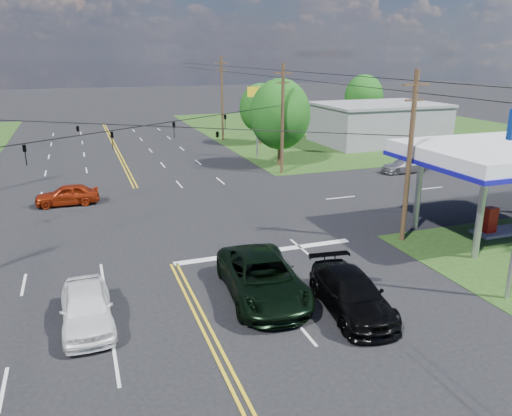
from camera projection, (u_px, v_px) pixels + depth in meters
name	position (u px, v px, depth m)	size (l,w,h in m)	color
ground	(151.00, 218.00, 32.54)	(280.00, 280.00, 0.00)	black
grass_ne	(360.00, 128.00, 72.62)	(46.00, 48.00, 0.03)	#1E3B13
stop_bar	(266.00, 252.00, 26.96)	(10.00, 0.50, 0.02)	silver
retail_ne	(378.00, 124.00, 59.56)	(14.00, 10.00, 4.40)	slate
pole_se	(410.00, 156.00, 27.19)	(1.60, 0.28, 9.50)	#402D1B
pole_ne	(282.00, 118.00, 43.38)	(1.60, 0.28, 9.50)	#402D1B
pole_right_far	(222.00, 98.00, 60.39)	(1.60, 0.28, 10.00)	#402D1B
span_wire_signals	(145.00, 126.00, 30.77)	(26.00, 18.00, 1.13)	black
power_lines	(146.00, 84.00, 28.20)	(26.04, 100.00, 0.64)	black
tree_right_a	(280.00, 114.00, 46.41)	(5.70, 5.70, 8.18)	#402D1B
tree_right_b	(261.00, 108.00, 58.20)	(4.94, 4.94, 7.09)	#402D1B
tree_far_r	(364.00, 97.00, 69.15)	(5.32, 5.32, 7.63)	#402D1B
pickup_dkgreen	(262.00, 278.00, 21.68)	(3.06, 6.64, 1.84)	black
suv_black	(351.00, 294.00, 20.49)	(2.26, 5.56, 1.61)	black
pickup_white	(87.00, 307.00, 19.37)	(1.92, 4.76, 1.62)	white
sedan_red	(67.00, 195.00, 35.18)	(1.74, 4.33, 1.47)	maroon
sedan_far	(405.00, 165.00, 44.90)	(1.82, 4.47, 1.30)	#98989C
polesign_ne	(257.00, 103.00, 49.88)	(1.99, 0.75, 7.25)	#A5A5AA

